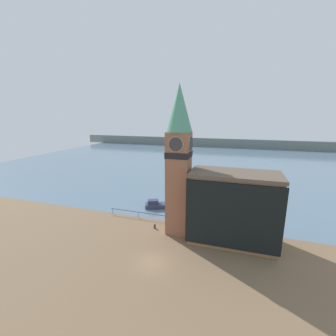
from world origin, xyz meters
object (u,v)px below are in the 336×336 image
mooring_bollard_near (155,226)px  clock_tower (179,158)px  pier_building (233,208)px  boat_near (156,205)px

mooring_bollard_near → clock_tower: bearing=4.9°
clock_tower → pier_building: bearing=-3.7°
pier_building → mooring_bollard_near: 12.98m
boat_near → mooring_bollard_near: (2.71, -8.08, -0.20)m
pier_building → mooring_bollard_near: size_ratio=16.26×
clock_tower → pier_building: (8.18, -0.53, -6.74)m
boat_near → mooring_bollard_near: boat_near is taller
pier_building → boat_near: 17.54m
clock_tower → pier_building: clock_tower is taller
boat_near → mooring_bollard_near: 8.53m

